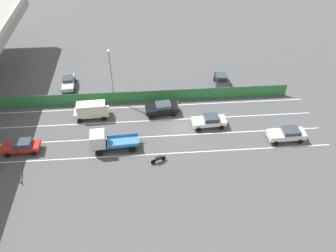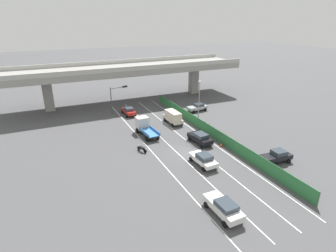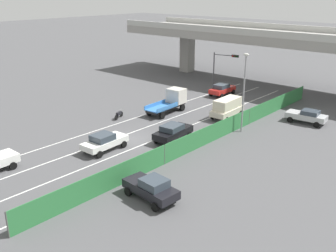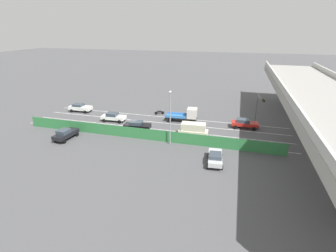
% 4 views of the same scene
% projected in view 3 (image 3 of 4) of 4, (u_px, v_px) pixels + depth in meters
% --- Properties ---
extents(ground_plane, '(300.00, 300.00, 0.00)m').
position_uv_depth(ground_plane, '(134.00, 139.00, 38.10)').
color(ground_plane, '#4C4C4F').
extents(lane_line_left_edge, '(0.14, 45.37, 0.01)m').
position_uv_depth(lane_line_left_edge, '(135.00, 118.00, 44.40)').
color(lane_line_left_edge, silver).
rests_on(lane_line_left_edge, ground).
extents(lane_line_mid_left, '(0.14, 45.37, 0.01)m').
position_uv_depth(lane_line_mid_left, '(155.00, 124.00, 42.39)').
color(lane_line_mid_left, silver).
rests_on(lane_line_mid_left, ground).
extents(lane_line_mid_right, '(0.14, 45.37, 0.01)m').
position_uv_depth(lane_line_mid_right, '(177.00, 131.00, 40.38)').
color(lane_line_mid_right, silver).
rests_on(lane_line_mid_right, ground).
extents(lane_line_right_edge, '(0.14, 45.37, 0.01)m').
position_uv_depth(lane_line_right_edge, '(202.00, 138.00, 38.36)').
color(lane_line_right_edge, silver).
rests_on(lane_line_right_edge, ground).
extents(elevated_overpass, '(53.63, 10.79, 8.78)m').
position_uv_depth(elevated_overpass, '(279.00, 39.00, 56.35)').
color(elevated_overpass, gray).
rests_on(elevated_overpass, ground).
extents(green_fence, '(0.10, 41.47, 1.79)m').
position_uv_depth(green_fence, '(212.00, 133.00, 37.27)').
color(green_fence, '#2D753D').
rests_on(green_fence, ground).
extents(car_sedan_white, '(2.24, 4.52, 1.61)m').
position_uv_depth(car_sedan_white, '(104.00, 141.00, 35.26)').
color(car_sedan_white, white).
rests_on(car_sedan_white, ground).
extents(car_sedan_black, '(2.42, 4.60, 1.67)m').
position_uv_depth(car_sedan_black, '(173.00, 132.00, 37.53)').
color(car_sedan_black, black).
rests_on(car_sedan_black, ground).
extents(car_van_cream, '(2.24, 4.69, 2.27)m').
position_uv_depth(car_van_cream, '(227.00, 107.00, 44.15)').
color(car_van_cream, beige).
rests_on(car_van_cream, ground).
extents(car_sedan_red, '(2.03, 4.50, 1.62)m').
position_uv_depth(car_sedan_red, '(222.00, 89.00, 53.60)').
color(car_sedan_red, red).
rests_on(car_sedan_red, ground).
extents(flatbed_truck_blue, '(2.52, 5.86, 2.61)m').
position_uv_depth(flatbed_truck_blue, '(172.00, 100.00, 46.54)').
color(flatbed_truck_blue, black).
rests_on(flatbed_truck_blue, ground).
extents(motorcycle, '(0.92, 1.84, 0.93)m').
position_uv_depth(motorcycle, '(119.00, 114.00, 44.17)').
color(motorcycle, black).
rests_on(motorcycle, ground).
extents(parked_sedan_dark, '(4.37, 2.24, 1.69)m').
position_uv_depth(parked_sedan_dark, '(151.00, 188.00, 27.00)').
color(parked_sedan_dark, black).
rests_on(parked_sedan_dark, ground).
extents(parked_wagon_silver, '(4.40, 2.27, 1.53)m').
position_uv_depth(parked_wagon_silver, '(307.00, 116.00, 42.43)').
color(parked_wagon_silver, '#B2B5B7').
rests_on(parked_wagon_silver, ground).
extents(traffic_light, '(3.70, 0.96, 5.47)m').
position_uv_depth(traffic_light, '(222.00, 64.00, 55.09)').
color(traffic_light, '#47474C').
rests_on(traffic_light, ground).
extents(street_lamp, '(0.60, 0.36, 8.12)m').
position_uv_depth(street_lamp, '(244.00, 86.00, 38.66)').
color(street_lamp, gray).
rests_on(street_lamp, ground).
extents(traffic_cone, '(0.47, 0.47, 0.62)m').
position_uv_depth(traffic_cone, '(174.00, 151.00, 34.65)').
color(traffic_cone, orange).
rests_on(traffic_cone, ground).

